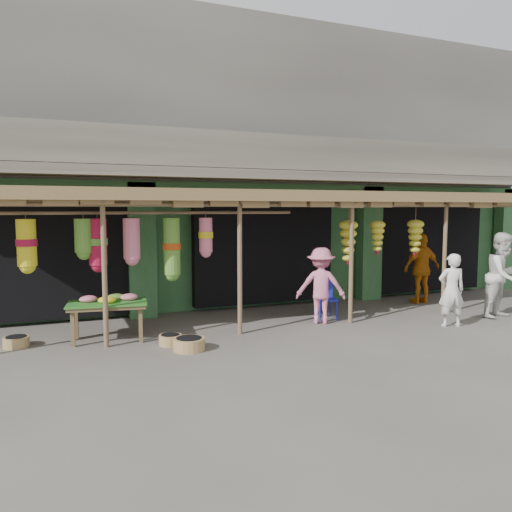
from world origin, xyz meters
name	(u,v)px	position (x,y,z in m)	size (l,w,h in m)	color
ground	(304,325)	(0.00, 0.00, 0.00)	(80.00, 80.00, 0.00)	#514C47
building	(228,176)	(0.00, 4.87, 3.37)	(16.40, 6.80, 7.00)	gray
awning	(282,202)	(-0.16, 0.80, 2.57)	(14.00, 2.70, 2.79)	brown
flower_table	(108,304)	(-3.91, 0.26, 0.68)	(1.50, 1.01, 0.84)	brown
blue_chair	(325,295)	(0.74, 0.43, 0.52)	(0.53, 0.53, 0.92)	#191FA7
basket_left	(16,342)	(-5.47, 0.40, 0.09)	(0.44, 0.44, 0.18)	olive
basket_mid	(189,344)	(-2.70, -0.93, 0.11)	(0.55, 0.55, 0.21)	#936742
basket_right	(170,340)	(-2.93, -0.48, 0.09)	(0.41, 0.41, 0.19)	olive
person_front	(452,290)	(2.75, -1.24, 0.76)	(0.55, 0.36, 1.51)	silver
person_right	(503,275)	(4.44, -1.00, 0.95)	(0.92, 0.72, 1.90)	silver
person_vendor	(422,268)	(3.92, 1.04, 0.91)	(1.06, 0.44, 1.81)	#C56D12
person_shopper	(321,286)	(0.40, 0.02, 0.81)	(1.04, 0.60, 1.61)	#D16E8D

